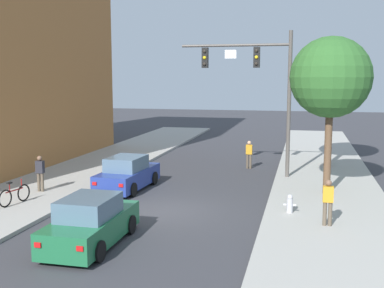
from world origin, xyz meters
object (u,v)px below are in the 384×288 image
object	(u,v)px
traffic_signal_mast	(258,77)
car_following_green	(91,223)
fire_hydrant	(290,204)
pedestrian_crossing_road	(249,153)
street_tree_second	(332,73)
bicycle_leaning	(15,195)
car_lead_blue	(128,174)
pedestrian_sidewalk_left_walker	(40,172)
street_tree_nearest	(331,78)
pedestrian_sidewalk_right_walker	(328,200)

from	to	relation	value
traffic_signal_mast	car_following_green	xyz separation A→B (m)	(-4.10, -11.48, -4.58)
fire_hydrant	car_following_green	bearing A→B (deg)	-142.26
pedestrian_crossing_road	street_tree_second	world-z (taller)	street_tree_second
traffic_signal_mast	bicycle_leaning	bearing A→B (deg)	-138.10
car_lead_blue	pedestrian_sidewalk_left_walker	world-z (taller)	pedestrian_sidewalk_left_walker
traffic_signal_mast	car_lead_blue	world-z (taller)	traffic_signal_mast
pedestrian_crossing_road	street_tree_second	distance (m)	6.66
car_lead_blue	car_following_green	xyz separation A→B (m)	(1.65, -7.49, 0.00)
car_lead_blue	pedestrian_sidewalk_left_walker	distance (m)	3.98
car_lead_blue	bicycle_leaning	distance (m)	5.31
street_tree_second	traffic_signal_mast	bearing A→B (deg)	-133.35
traffic_signal_mast	bicycle_leaning	size ratio (longest dim) A/B	4.27
bicycle_leaning	traffic_signal_mast	bearing A→B (deg)	41.90
street_tree_nearest	car_lead_blue	bearing A→B (deg)	-175.36
pedestrian_sidewalk_right_walker	street_tree_nearest	xyz separation A→B (m)	(0.17, 4.91, 4.22)
pedestrian_crossing_road	bicycle_leaning	xyz separation A→B (m)	(-8.35, -10.73, -0.37)
traffic_signal_mast	car_following_green	size ratio (longest dim) A/B	1.77
pedestrian_crossing_road	bicycle_leaning	distance (m)	13.60
car_lead_blue	pedestrian_sidewalk_left_walker	size ratio (longest dim) A/B	2.64
car_following_green	pedestrian_crossing_road	world-z (taller)	pedestrian_crossing_road
street_tree_second	bicycle_leaning	bearing A→B (deg)	-136.61
pedestrian_crossing_road	street_tree_nearest	world-z (taller)	street_tree_nearest
traffic_signal_mast	bicycle_leaning	xyz separation A→B (m)	(-9.06, -8.13, -4.76)
pedestrian_sidewalk_left_walker	fire_hydrant	distance (m)	11.21
fire_hydrant	street_tree_second	bearing A→B (deg)	80.14
car_following_green	street_tree_nearest	xyz separation A→B (m)	(7.54, 8.24, 4.56)
car_lead_blue	traffic_signal_mast	bearing A→B (deg)	34.74
pedestrian_sidewalk_left_walker	pedestrian_crossing_road	bearing A→B (deg)	44.85
car_lead_blue	street_tree_second	bearing A→B (deg)	40.02
pedestrian_sidewalk_left_walker	bicycle_leaning	size ratio (longest dim) A/B	0.93
pedestrian_sidewalk_left_walker	pedestrian_sidewalk_right_walker	xyz separation A→B (m)	(12.49, -2.27, 0.00)
pedestrian_sidewalk_right_walker	bicycle_leaning	size ratio (longest dim) A/B	0.93
car_following_green	pedestrian_sidewalk_left_walker	world-z (taller)	pedestrian_sidewalk_left_walker
car_following_green	car_lead_blue	bearing A→B (deg)	102.39
bicycle_leaning	car_following_green	bearing A→B (deg)	-33.96
traffic_signal_mast	car_lead_blue	bearing A→B (deg)	-145.26
pedestrian_sidewalk_left_walker	street_tree_nearest	xyz separation A→B (m)	(12.66, 2.64, 4.22)
street_tree_nearest	fire_hydrant	bearing A→B (deg)	-112.83
traffic_signal_mast	car_lead_blue	size ratio (longest dim) A/B	1.73
street_tree_nearest	pedestrian_sidewalk_right_walker	bearing A→B (deg)	-91.98
car_following_green	pedestrian_sidewalk_right_walker	xyz separation A→B (m)	(7.37, 3.32, 0.34)
car_lead_blue	fire_hydrant	bearing A→B (deg)	-20.14
car_following_green	bicycle_leaning	bearing A→B (deg)	146.04
bicycle_leaning	fire_hydrant	size ratio (longest dim) A/B	2.44
pedestrian_sidewalk_right_walker	bicycle_leaning	bearing A→B (deg)	179.91
pedestrian_sidewalk_right_walker	bicycle_leaning	world-z (taller)	pedestrian_sidewalk_right_walker
street_tree_nearest	car_following_green	bearing A→B (deg)	-132.46
bicycle_leaning	street_tree_nearest	size ratio (longest dim) A/B	0.25
fire_hydrant	car_lead_blue	bearing A→B (deg)	159.86
fire_hydrant	street_tree_nearest	world-z (taller)	street_tree_nearest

